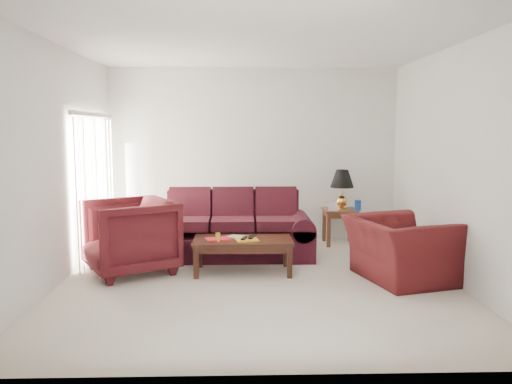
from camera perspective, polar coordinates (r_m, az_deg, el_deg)
The scene contains 19 objects.
floor at distance 6.53m, azimuth 0.21°, elevation -10.10°, with size 5.00×5.00×0.00m, color beige.
blinds at distance 7.91m, azimuth -17.91°, elevation 0.55°, with size 0.10×2.00×2.16m, color silver.
sofa at distance 7.62m, azimuth -2.65°, elevation -3.79°, with size 2.42×1.05×0.99m, color black, non-canonical shape.
throw_pillow at distance 8.30m, azimuth -6.48°, elevation -1.14°, with size 0.42×0.12×0.42m, color black.
end_table at distance 8.63m, azimuth 9.53°, elevation -3.92°, with size 0.55×0.55×0.60m, color #4B251A, non-canonical shape.
table_lamp at distance 8.58m, azimuth 9.79°, elevation 0.30°, with size 0.40×0.40×0.67m, color gold, non-canonical shape.
clock at distance 8.39m, azimuth 8.77°, elevation -1.64°, with size 0.14×0.05×0.14m, color #B2B2B6.
blue_canister at distance 8.46m, azimuth 11.55°, elevation -1.51°, with size 0.11×0.11×0.17m, color navy.
picture_frame at distance 8.78m, azimuth 8.56°, elevation -1.15°, with size 0.14×0.02×0.17m, color silver.
floor_lamp at distance 8.53m, azimuth -13.78°, elevation -0.25°, with size 0.28×0.28×1.75m, color white, non-canonical shape.
armchair_left at distance 6.98m, azimuth -14.25°, elevation -4.92°, with size 1.08×1.11×1.01m, color #3D0E12.
armchair_right at distance 6.74m, azimuth 16.06°, elevation -6.30°, with size 1.24×1.08×0.81m, color #420F11.
coffee_table at distance 6.84m, azimuth -1.50°, elevation -7.28°, with size 1.34×0.67×0.47m, color black, non-canonical shape.
magazine_red at distance 6.75m, azimuth -4.36°, elevation -5.38°, with size 0.31×0.23×0.02m, color red.
magazine_white at distance 6.89m, azimuth -2.13°, elevation -5.13°, with size 0.25×0.19×0.01m, color beige.
magazine_orange at distance 6.69m, azimuth -1.05°, elevation -5.49°, with size 0.29×0.22×0.02m, color orange.
remote_a at distance 6.70m, azimuth -1.37°, elevation -5.29°, with size 0.05×0.18×0.02m, color black.
remote_b at distance 6.76m, azimuth -0.49°, elevation -5.17°, with size 0.05×0.18×0.02m, color black.
yellow_glass at distance 6.65m, azimuth -4.38°, elevation -5.14°, with size 0.07×0.07×0.11m, color gold.
Camera 1 is at (-0.20, -6.24, 1.93)m, focal length 35.00 mm.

